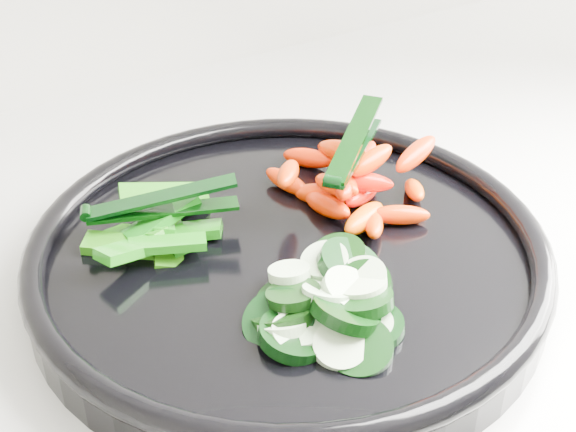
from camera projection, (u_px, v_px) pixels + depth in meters
veggie_tray at (288, 256)px, 0.58m from camera, size 0.48×0.48×0.04m
cucumber_pile at (323, 307)px, 0.51m from camera, size 0.12×0.13×0.04m
carrot_pile at (351, 181)px, 0.62m from camera, size 0.15×0.15×0.05m
pepper_pile at (159, 227)px, 0.59m from camera, size 0.11×0.11×0.04m
tong_carrot at (353, 147)px, 0.60m from camera, size 0.10×0.08×0.02m
tong_pepper at (158, 204)px, 0.58m from camera, size 0.11×0.05×0.02m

